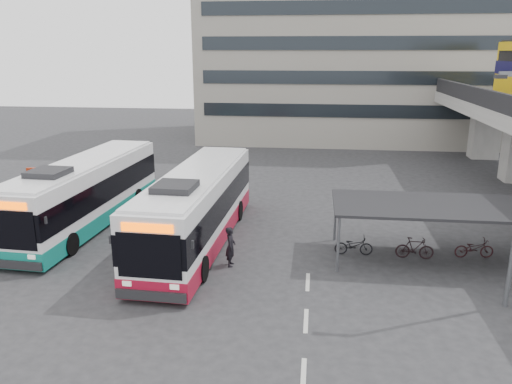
# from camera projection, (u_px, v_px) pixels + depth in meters

# --- Properties ---
(ground) EXTENTS (120.00, 120.00, 0.00)m
(ground) POSITION_uv_depth(u_px,v_px,m) (246.00, 279.00, 20.31)
(ground) COLOR #28282B
(ground) RESTS_ON ground
(bike_shelter) EXTENTS (10.00, 4.00, 2.54)m
(bike_shelter) POSITION_uv_depth(u_px,v_px,m) (447.00, 225.00, 21.76)
(bike_shelter) COLOR #595B60
(bike_shelter) RESTS_ON ground
(office_block) EXTENTS (30.00, 15.00, 25.00)m
(office_block) POSITION_uv_depth(u_px,v_px,m) (353.00, 14.00, 50.58)
(office_block) COLOR gray
(office_block) RESTS_ON ground
(road_markings) EXTENTS (0.15, 7.60, 0.01)m
(road_markings) POSITION_uv_depth(u_px,v_px,m) (306.00, 321.00, 17.16)
(road_markings) COLOR beige
(road_markings) RESTS_ON ground
(bus_main) EXTENTS (3.25, 12.89, 3.78)m
(bus_main) POSITION_uv_depth(u_px,v_px,m) (197.00, 208.00, 23.71)
(bus_main) COLOR white
(bus_main) RESTS_ON ground
(bus_teal) EXTENTS (3.41, 12.75, 3.73)m
(bus_teal) POSITION_uv_depth(u_px,v_px,m) (86.00, 193.00, 26.24)
(bus_teal) COLOR white
(bus_teal) RESTS_ON ground
(pedestrian) EXTENTS (0.45, 0.66, 1.76)m
(pedestrian) POSITION_uv_depth(u_px,v_px,m) (231.00, 246.00, 21.35)
(pedestrian) COLOR black
(pedestrian) RESTS_ON ground
(sign_totem_mid) EXTENTS (0.59, 0.23, 2.70)m
(sign_totem_mid) POSITION_uv_depth(u_px,v_px,m) (14.00, 206.00, 25.12)
(sign_totem_mid) COLOR #A02409
(sign_totem_mid) RESTS_ON ground
(sign_totem_north) EXTENTS (0.59, 0.25, 2.72)m
(sign_totem_north) POSITION_uv_depth(u_px,v_px,m) (34.00, 191.00, 27.89)
(sign_totem_north) COLOR #A02409
(sign_totem_north) RESTS_ON ground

